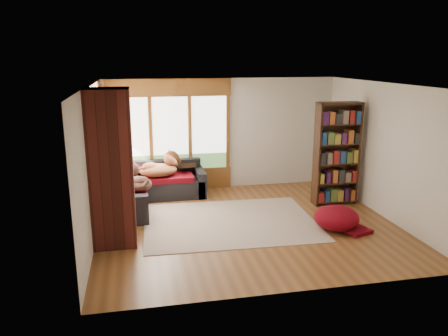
{
  "coord_description": "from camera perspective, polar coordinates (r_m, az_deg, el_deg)",
  "views": [
    {
      "loc": [
        -1.97,
        -7.49,
        3.08
      ],
      "look_at": [
        -0.31,
        0.66,
        0.95
      ],
      "focal_mm": 35.0,
      "sensor_mm": 36.0,
      "label": 1
    }
  ],
  "objects": [
    {
      "name": "throw_pillows",
      "position": [
        9.62,
        -10.82,
        0.09
      ],
      "size": [
        1.98,
        1.68,
        0.45
      ],
      "color": "#2D2215",
      "rests_on": "sectional_sofa"
    },
    {
      "name": "wall_left",
      "position": [
        7.74,
        -16.96,
        0.43
      ],
      "size": [
        0.04,
        5.0,
        2.6
      ],
      "primitive_type": "cube",
      "color": "silver",
      "rests_on": "ground"
    },
    {
      "name": "dog_tan",
      "position": [
        9.65,
        -8.18,
        0.43
      ],
      "size": [
        0.95,
        0.67,
        0.48
      ],
      "rotation": [
        0.0,
        0.0,
        0.16
      ],
      "color": "brown",
      "rests_on": "sectional_sofa"
    },
    {
      "name": "brick_chimney",
      "position": [
        7.37,
        -14.49,
        -0.07
      ],
      "size": [
        0.7,
        0.7,
        2.6
      ],
      "primitive_type": "cube",
      "color": "#471914",
      "rests_on": "ground"
    },
    {
      "name": "sectional_sofa",
      "position": [
        9.6,
        -10.91,
        -2.72
      ],
      "size": [
        2.2,
        2.2,
        0.8
      ],
      "rotation": [
        0.0,
        0.0,
        -0.01
      ],
      "color": "black",
      "rests_on": "ground"
    },
    {
      "name": "bookshelf",
      "position": [
        9.48,
        14.51,
        1.79
      ],
      "size": [
        0.93,
        0.31,
        2.18
      ],
      "color": "#371F12",
      "rests_on": "ground"
    },
    {
      "name": "wall_back",
      "position": [
        10.34,
        -0.33,
        4.45
      ],
      "size": [
        5.5,
        0.04,
        2.6
      ],
      "primitive_type": "cube",
      "color": "silver",
      "rests_on": "ground"
    },
    {
      "name": "windows_left",
      "position": [
        8.89,
        -16.12,
        2.58
      ],
      "size": [
        0.1,
        2.62,
        1.9
      ],
      "color": "brown",
      "rests_on": "wall_left"
    },
    {
      "name": "floor",
      "position": [
        8.33,
        3.04,
        -7.34
      ],
      "size": [
        5.5,
        5.5,
        0.0
      ],
      "primitive_type": "plane",
      "color": "brown",
      "rests_on": "ground"
    },
    {
      "name": "roller_blind",
      "position": [
        9.64,
        -15.75,
        5.9
      ],
      "size": [
        0.03,
        0.72,
        0.9
      ],
      "primitive_type": "cube",
      "color": "#5E794F",
      "rests_on": "wall_left"
    },
    {
      "name": "dog_brindle",
      "position": [
        8.82,
        -11.39,
        -1.2
      ],
      "size": [
        0.76,
        0.91,
        0.44
      ],
      "rotation": [
        0.0,
        0.0,
        1.98
      ],
      "color": "#301D19",
      "rests_on": "sectional_sofa"
    },
    {
      "name": "pouf",
      "position": [
        8.28,
        14.48,
        -6.24
      ],
      "size": [
        1.05,
        1.05,
        0.44
      ],
      "primitive_type": "ellipsoid",
      "rotation": [
        0.0,
        0.0,
        0.37
      ],
      "color": "maroon",
      "rests_on": "area_rug"
    },
    {
      "name": "ceiling",
      "position": [
        7.76,
        3.3,
        10.8
      ],
      "size": [
        5.5,
        5.5,
        0.0
      ],
      "primitive_type": "plane",
      "color": "white"
    },
    {
      "name": "area_rug",
      "position": [
        8.42,
        0.77,
        -7.04
      ],
      "size": [
        3.32,
        2.59,
        0.01
      ],
      "primitive_type": "cube",
      "rotation": [
        0.0,
        0.0,
        -0.03
      ],
      "color": "beige",
      "rests_on": "ground"
    },
    {
      "name": "wall_front",
      "position": [
        5.65,
        9.56,
        -4.2
      ],
      "size": [
        5.5,
        0.04,
        2.6
      ],
      "primitive_type": "cube",
      "color": "silver",
      "rests_on": "ground"
    },
    {
      "name": "windows_back",
      "position": [
        10.14,
        -6.99,
        4.44
      ],
      "size": [
        2.82,
        0.1,
        1.9
      ],
      "color": "brown",
      "rests_on": "wall_back"
    },
    {
      "name": "wall_right",
      "position": [
        9.03,
        20.32,
        2.1
      ],
      "size": [
        0.04,
        5.0,
        2.6
      ],
      "primitive_type": "cube",
      "color": "silver",
      "rests_on": "ground"
    }
  ]
}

